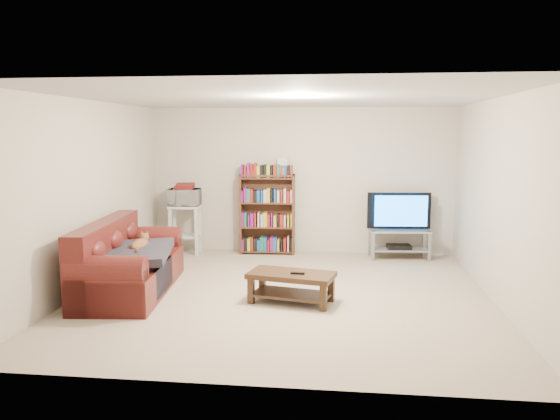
# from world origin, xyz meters

# --- Properties ---
(floor) EXTENTS (5.00, 5.00, 0.00)m
(floor) POSITION_xyz_m (0.00, 0.00, 0.00)
(floor) COLOR #C6B093
(floor) RESTS_ON ground
(ceiling) EXTENTS (5.00, 5.00, 0.00)m
(ceiling) POSITION_xyz_m (0.00, 0.00, 2.40)
(ceiling) COLOR white
(ceiling) RESTS_ON ground
(wall_back) EXTENTS (5.00, 0.00, 5.00)m
(wall_back) POSITION_xyz_m (0.00, 2.50, 1.20)
(wall_back) COLOR beige
(wall_back) RESTS_ON ground
(wall_front) EXTENTS (5.00, 0.00, 5.00)m
(wall_front) POSITION_xyz_m (0.00, -2.50, 1.20)
(wall_front) COLOR beige
(wall_front) RESTS_ON ground
(wall_left) EXTENTS (0.00, 5.00, 5.00)m
(wall_left) POSITION_xyz_m (-2.50, 0.00, 1.20)
(wall_left) COLOR beige
(wall_left) RESTS_ON ground
(wall_right) EXTENTS (0.00, 5.00, 5.00)m
(wall_right) POSITION_xyz_m (2.50, 0.00, 1.20)
(wall_right) COLOR beige
(wall_right) RESTS_ON ground
(sofa) EXTENTS (1.11, 2.17, 0.90)m
(sofa) POSITION_xyz_m (-2.00, -0.11, 0.32)
(sofa) COLOR #571916
(sofa) RESTS_ON floor
(blanket) EXTENTS (0.99, 1.18, 0.18)m
(blanket) POSITION_xyz_m (-1.81, -0.23, 0.53)
(blanket) COLOR #302D39
(blanket) RESTS_ON sofa
(cat) EXTENTS (0.28, 0.59, 0.17)m
(cat) POSITION_xyz_m (-1.83, -0.05, 0.59)
(cat) COLOR brown
(cat) RESTS_ON sofa
(coffee_table) EXTENTS (1.07, 0.69, 0.36)m
(coffee_table) POSITION_xyz_m (0.12, -0.31, 0.25)
(coffee_table) COLOR #372213
(coffee_table) RESTS_ON floor
(remote) EXTENTS (0.16, 0.05, 0.02)m
(remote) POSITION_xyz_m (0.20, -0.38, 0.37)
(remote) COLOR black
(remote) RESTS_ON coffee_table
(tv_stand) EXTENTS (0.97, 0.50, 0.47)m
(tv_stand) POSITION_xyz_m (1.60, 2.18, 0.32)
(tv_stand) COLOR #999EA3
(tv_stand) RESTS_ON floor
(television) EXTENTS (1.01, 0.21, 0.58)m
(television) POSITION_xyz_m (1.60, 2.18, 0.76)
(television) COLOR black
(television) RESTS_ON tv_stand
(dvd_player) EXTENTS (0.39, 0.29, 0.06)m
(dvd_player) POSITION_xyz_m (1.60, 2.18, 0.19)
(dvd_player) COLOR black
(dvd_player) RESTS_ON tv_stand
(bookshelf) EXTENTS (0.92, 0.33, 1.32)m
(bookshelf) POSITION_xyz_m (-0.54, 2.30, 0.68)
(bookshelf) COLOR #4C2B1A
(bookshelf) RESTS_ON floor
(shelf_clutter) EXTENTS (0.67, 0.23, 0.28)m
(shelf_clutter) POSITION_xyz_m (-0.44, 2.32, 1.42)
(shelf_clutter) COLOR silver
(shelf_clutter) RESTS_ON bookshelf
(microwave_stand) EXTENTS (0.53, 0.40, 0.81)m
(microwave_stand) POSITION_xyz_m (-1.87, 2.10, 0.52)
(microwave_stand) COLOR silver
(microwave_stand) RESTS_ON floor
(microwave) EXTENTS (0.52, 0.37, 0.28)m
(microwave) POSITION_xyz_m (-1.87, 2.10, 0.95)
(microwave) COLOR silver
(microwave) RESTS_ON microwave_stand
(game_boxes) EXTENTS (0.31, 0.28, 0.05)m
(game_boxes) POSITION_xyz_m (-1.87, 2.10, 1.11)
(game_boxes) COLOR maroon
(game_boxes) RESTS_ON microwave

